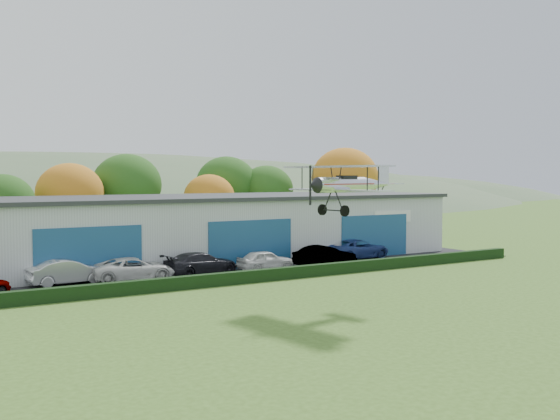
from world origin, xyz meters
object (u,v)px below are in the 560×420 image
car_1 (68,272)px  biplane (348,183)px  hangar (216,227)px  car_3 (201,264)px  car_5 (325,256)px  car_6 (357,249)px  car_4 (265,260)px  car_2 (134,269)px

car_1 → biplane: (11.36, -14.05, 5.66)m
hangar → car_3: 8.99m
car_3 → biplane: biplane is taller
car_1 → car_5: size_ratio=1.01×
car_3 → car_5: bearing=-104.9°
hangar → car_6: bearing=-33.0°
car_6 → car_3: bearing=88.6°
hangar → car_3: bearing=-122.6°
car_5 → car_4: bearing=82.2°
car_2 → car_3: car_3 is taller
car_3 → car_6: (14.52, 1.05, 0.03)m
biplane → car_5: bearing=50.3°
car_2 → biplane: bearing=-144.6°
car_1 → biplane: 18.93m
car_2 → car_5: 14.45m
car_6 → biplane: (-11.94, -14.30, 5.66)m
hangar → car_2: bearing=-142.3°
hangar → car_1: hangar is taller
car_2 → car_6: (19.22, 0.94, 0.06)m
car_2 → car_3: (4.70, -0.11, 0.03)m
car_4 → hangar: bearing=-0.4°
car_1 → car_2: car_1 is taller
car_3 → car_6: 14.56m
car_2 → car_6: size_ratio=0.93×
car_2 → car_3: bearing=-84.5°
car_4 → car_5: size_ratio=0.88×
car_4 → car_5: 4.80m
car_3 → car_4: car_3 is taller
car_5 → biplane: (-7.12, -12.06, 5.68)m
car_1 → car_2: 4.14m
car_1 → car_4: 13.80m
car_2 → car_5: size_ratio=1.12×
car_4 → car_5: (4.72, -0.86, 0.07)m
car_1 → car_5: 18.58m
car_4 → car_2: bearing=85.4°
car_3 → car_5: size_ratio=1.12×
car_1 → car_4: size_ratio=1.15×
car_5 → biplane: 15.11m
car_2 → car_4: (9.67, -0.43, -0.03)m
biplane → car_3: bearing=91.9°
car_1 → car_6: car_6 is taller
car_3 → hangar: bearing=-40.6°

